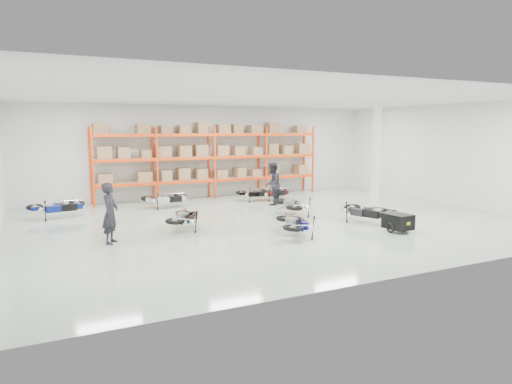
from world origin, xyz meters
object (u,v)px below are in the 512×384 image
person_back (272,184)px  moto_touring_right (367,208)px  moto_blue_centre (295,220)px  moto_silver_left (292,202)px  person_left (110,213)px  moto_back_a (57,204)px  trailer (398,222)px  moto_back_d (273,190)px  moto_black_far_left (185,215)px  moto_back_b (166,196)px  moto_back_c (256,191)px

person_back → moto_touring_right: bearing=58.8°
moto_blue_centre → moto_silver_left: (1.68, 3.03, 0.03)m
person_left → person_back: person_back is taller
moto_silver_left → moto_back_a: (-8.31, 3.56, 0.00)m
moto_blue_centre → moto_silver_left: 3.46m
moto_blue_centre → trailer: 3.53m
moto_back_d → moto_touring_right: bearing=-177.0°
moto_black_far_left → trailer: bearing=-179.2°
trailer → moto_back_b: bearing=120.6°
moto_silver_left → moto_back_b: 5.64m
moto_silver_left → moto_back_a: size_ratio=1.00×
trailer → moto_back_c: moto_back_c is taller
moto_black_far_left → trailer: 7.10m
moto_touring_right → moto_back_d: moto_touring_right is taller
trailer → person_back: (-1.18, 6.66, 0.60)m
moto_black_far_left → moto_back_a: bearing=-18.0°
moto_back_b → person_back: (4.54, -1.26, 0.42)m
moto_back_a → person_left: 5.10m
person_back → moto_back_c: bearing=-126.2°
moto_silver_left → person_left: bearing=20.7°
trailer → moto_back_a: (-10.03, 7.50, 0.20)m
moto_back_a → moto_silver_left: bearing=-121.0°
moto_back_c → person_left: (-7.41, -5.41, 0.43)m
moto_back_d → person_back: bearing=149.0°
moto_touring_right → trailer: moto_touring_right is taller
moto_silver_left → trailer: 4.31m
moto_silver_left → moto_back_d: (1.17, 3.84, -0.08)m
moto_silver_left → person_left: 7.19m
moto_blue_centre → moto_black_far_left: moto_blue_centre is taller
moto_blue_centre → moto_black_far_left: bearing=-21.0°
moto_black_far_left → moto_touring_right: bearing=-166.7°
moto_black_far_left → moto_back_a: size_ratio=0.93×
moto_silver_left → person_left: (-7.05, -1.38, 0.36)m
moto_back_b → trailer: bearing=-145.5°
moto_back_d → moto_back_a: bearing=89.5°
trailer → moto_back_d: 7.81m
person_back → trailer: bearing=55.7°
trailer → moto_blue_centre: bearing=159.7°
trailer → moto_back_a: size_ratio=0.80×
moto_silver_left → moto_back_b: moto_silver_left is taller
person_left → person_back: bearing=-34.2°
moto_blue_centre → trailer: bearing=-175.0°
moto_blue_centre → trailer: moto_blue_centre is taller
moto_touring_right → moto_back_b: moto_touring_right is taller
moto_blue_centre → moto_touring_right: size_ratio=0.94×
moto_back_a → moto_back_c: (8.66, 0.48, -0.07)m
moto_back_c → moto_blue_centre: bearing=171.8°
moto_back_c → person_back: person_back is taller
moto_touring_right → moto_back_d: bearing=77.2°
moto_back_a → moto_blue_centre: bearing=-142.6°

